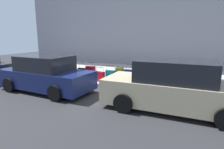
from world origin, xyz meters
The scene contains 17 objects.
ground_plane centered at (0.00, 0.00, 0.00)m, with size 40.00×40.00×0.00m, color #28282B.
sidewalk_curb centered at (0.00, -2.50, 0.07)m, with size 18.00×5.00×0.14m, color #ADA89E.
suitcase_teal_0 centered at (-3.11, -0.59, 0.52)m, with size 0.39×0.24×1.08m.
suitcase_red_1 centered at (-2.66, -0.53, 0.44)m, with size 0.37×0.19×0.66m.
suitcase_maroon_2 centered at (-2.17, -0.48, 0.51)m, with size 0.45×0.24×1.05m.
suitcase_black_3 centered at (-1.68, -0.49, 0.40)m, with size 0.39×0.21×0.76m.
suitcase_silver_4 centered at (-1.20, -0.54, 0.43)m, with size 0.41×0.19×0.88m.
suitcase_navy_5 centered at (-0.70, -0.55, 0.50)m, with size 0.45×0.26×1.01m.
suitcase_olive_6 centered at (-0.21, -0.56, 0.53)m, with size 0.38×0.26×0.84m.
suitcase_teal_7 centered at (0.31, -0.58, 0.45)m, with size 0.50×0.23×0.87m.
suitcase_red_8 centered at (0.87, -0.50, 0.40)m, with size 0.49×0.28×0.76m.
suitcase_maroon_9 centered at (1.44, -0.51, 0.52)m, with size 0.50×0.26×0.96m.
suitcase_black_10 centered at (1.99, -0.56, 0.45)m, with size 0.46×0.25×0.92m.
fire_hydrant centered at (2.88, -0.52, 0.55)m, with size 0.39×0.21×0.79m.
bollard_post centered at (3.38, -0.37, 0.54)m, with size 0.15×0.15×0.80m, color #333338.
parked_car_beige_0 centered at (-3.02, 1.62, 0.79)m, with size 4.71×2.04×1.70m.
parked_car_navy_1 centered at (2.51, 1.62, 0.75)m, with size 4.44×2.15×1.61m.
Camera 1 is at (-3.55, 7.91, 2.45)m, focal length 29.74 mm.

